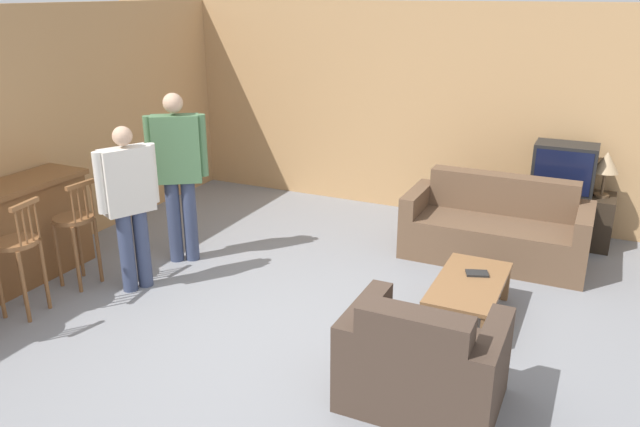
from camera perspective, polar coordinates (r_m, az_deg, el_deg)
ground_plane at (r=5.16m, az=-3.16°, el=-12.07°), size 24.00×24.00×0.00m
wall_back at (r=7.98m, az=9.53°, el=9.26°), size 9.40×0.08×2.60m
wall_left at (r=7.62m, az=-20.58°, el=7.78°), size 0.08×8.72×2.60m
bar_chair_mid at (r=5.98m, az=-25.83°, el=-3.27°), size 0.42×0.42×1.06m
bar_chair_far at (r=6.37m, az=-21.43°, el=-1.28°), size 0.39×0.39×1.06m
couch_far at (r=6.88m, az=15.74°, el=-1.50°), size 1.87×0.83×0.86m
armchair_near at (r=4.43m, az=9.29°, el=-13.46°), size 1.05×0.79×0.84m
coffee_table at (r=5.56m, az=13.48°, el=-6.49°), size 0.56×1.10×0.36m
tv_unit at (r=7.61m, az=20.91°, el=-0.19°), size 1.15×0.51×0.58m
tv at (r=7.45m, az=21.44°, el=3.89°), size 0.66×0.41×0.55m
book_on_table at (r=5.68m, az=14.17°, el=-5.33°), size 0.22×0.18×0.02m
table_lamp at (r=7.42m, az=24.72°, el=4.17°), size 0.28×0.28×0.50m
person_by_window at (r=6.52m, az=-12.85°, el=3.98°), size 0.52×0.42×1.77m
person_by_counter at (r=6.01m, az=-17.04°, el=1.14°), size 0.36×0.54×1.58m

